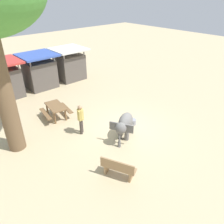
# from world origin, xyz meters

# --- Properties ---
(ground_plane) EXTENTS (60.00, 60.00, 0.00)m
(ground_plane) POSITION_xyz_m (0.00, 0.00, 0.00)
(ground_plane) COLOR tan
(elephant) EXTENTS (1.69, 1.46, 1.21)m
(elephant) POSITION_xyz_m (-0.48, -0.47, 0.77)
(elephant) COLOR slate
(elephant) RESTS_ON ground_plane
(person_handler) EXTENTS (0.40, 0.38, 1.62)m
(person_handler) POSITION_xyz_m (-1.87, 1.28, 0.95)
(person_handler) COLOR #3F3833
(person_handler) RESTS_ON ground_plane
(wooden_bench) EXTENTS (0.95, 1.44, 0.88)m
(wooden_bench) POSITION_xyz_m (-2.57, -2.22, 0.47)
(wooden_bench) COLOR #9E7A51
(wooden_bench) RESTS_ON ground_plane
(picnic_table_near) EXTENTS (1.67, 1.69, 0.78)m
(picnic_table_near) POSITION_xyz_m (-2.04, 3.55, 0.59)
(picnic_table_near) COLOR brown
(picnic_table_near) RESTS_ON ground_plane
(market_stall_red) EXTENTS (2.50, 2.50, 2.52)m
(market_stall_red) POSITION_xyz_m (-3.19, 8.34, 1.14)
(market_stall_red) COLOR #59514C
(market_stall_red) RESTS_ON ground_plane
(market_stall_blue) EXTENTS (2.50, 2.50, 2.52)m
(market_stall_blue) POSITION_xyz_m (-0.59, 8.34, 1.14)
(market_stall_blue) COLOR #59514C
(market_stall_blue) RESTS_ON ground_plane
(market_stall_white) EXTENTS (2.50, 2.50, 2.52)m
(market_stall_white) POSITION_xyz_m (2.01, 8.34, 1.14)
(market_stall_white) COLOR #59514C
(market_stall_white) RESTS_ON ground_plane
(feed_bucket) EXTENTS (0.36, 0.36, 0.32)m
(feed_bucket) POSITION_xyz_m (0.70, 0.04, 0.16)
(feed_bucket) COLOR gray
(feed_bucket) RESTS_ON ground_plane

